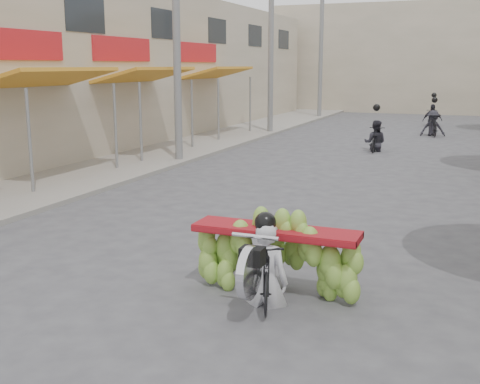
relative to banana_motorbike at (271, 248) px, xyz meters
name	(u,v)px	position (x,y,z in m)	size (l,w,h in m)	color
ground	(112,357)	(-1.04, -2.20, -0.70)	(120.00, 120.00, 0.00)	#4F4F53
sidewalk_left	(178,147)	(-8.04, 12.80, -0.64)	(4.00, 60.00, 0.12)	gray
shophouse_row_left	(47,67)	(-13.02, 11.78, 2.30)	(9.77, 40.00, 6.00)	#B4A68E
far_building	(429,59)	(-1.04, 35.80, 2.80)	(20.00, 6.00, 7.00)	#B4A68E
utility_pole_mid	(176,33)	(-6.44, 9.80, 3.33)	(0.60, 0.24, 8.00)	slate
utility_pole_far	(271,43)	(-6.44, 18.80, 3.33)	(0.60, 0.24, 8.00)	slate
utility_pole_back	(321,48)	(-6.44, 27.80, 3.33)	(0.60, 0.24, 8.00)	slate
banana_motorbike	(271,248)	(0.00, 0.00, 0.00)	(2.26, 1.78, 2.08)	black
bg_motorbike_a	(376,130)	(-1.04, 14.77, 0.07)	(0.80, 1.50, 1.95)	black
bg_motorbike_b	(434,117)	(0.54, 20.55, 0.14)	(1.16, 1.81, 1.95)	black
bg_motorbike_c	(433,110)	(0.19, 25.08, 0.13)	(1.06, 1.51, 1.95)	black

